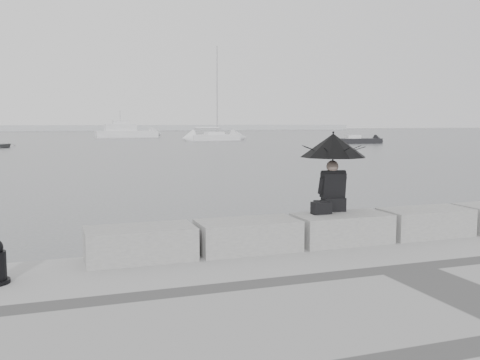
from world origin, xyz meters
name	(u,v)px	position (x,y,z in m)	size (l,w,h in m)	color
ground	(328,265)	(0.00, 0.00, 0.00)	(360.00, 360.00, 0.00)	#4D5053
stone_block_far_left	(140,244)	(-3.40, -0.45, 0.75)	(1.60, 0.80, 0.50)	slate
stone_block_left	(248,236)	(-1.70, -0.45, 0.75)	(1.60, 0.80, 0.50)	slate
stone_block_centre	(342,229)	(0.00, -0.45, 0.75)	(1.60, 0.80, 0.50)	slate
stone_block_right	(425,223)	(1.70, -0.45, 0.75)	(1.60, 0.80, 0.50)	slate
seated_person	(333,154)	(0.02, -0.07, 2.00)	(1.15, 1.15, 1.39)	black
bag	(321,208)	(-0.33, -0.32, 1.10)	(0.32, 0.18, 0.21)	black
distant_landmass	(39,128)	(-8.14, 154.51, 0.90)	(180.00, 8.00, 2.80)	#ABAEB1
sailboat_right	(214,137)	(16.49, 62.56, 0.54)	(7.10, 3.05, 12.90)	silver
motor_cruiser	(127,132)	(6.91, 80.85, 0.89)	(10.12, 3.45, 4.50)	silver
small_motorboat	(359,141)	(29.71, 46.92, 0.32)	(5.46, 2.19, 1.10)	black
dinghy	(4,145)	(-9.20, 49.87, 0.24)	(2.88, 1.22, 0.49)	slate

